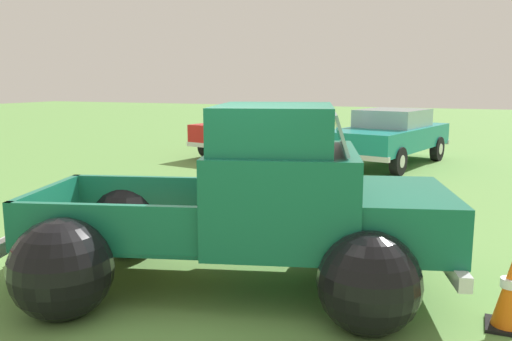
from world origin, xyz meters
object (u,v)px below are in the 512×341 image
object	(u,v)px
show_car_1	(390,135)
vintage_pickup_truck	(259,216)
show_car_0	(259,128)
spectator_0	(276,135)
lane_cone_1	(342,211)
spectator_1	(243,153)
lane_cone_0	(510,295)

from	to	relation	value
show_car_1	vintage_pickup_truck	bearing A→B (deg)	13.78
show_car_0	spectator_0	size ratio (longest dim) A/B	2.79
lane_cone_1	show_car_0	bearing A→B (deg)	120.56
spectator_1	show_car_0	bearing A→B (deg)	32.00
vintage_pickup_truck	lane_cone_0	distance (m)	2.45
lane_cone_0	vintage_pickup_truck	bearing A→B (deg)	177.95
show_car_0	vintage_pickup_truck	bearing A→B (deg)	33.40
spectator_1	lane_cone_1	size ratio (longest dim) A/B	2.64
show_car_1	spectator_1	distance (m)	6.02
spectator_0	spectator_1	world-z (taller)	spectator_0
show_car_0	lane_cone_0	bearing A→B (deg)	44.32
spectator_0	lane_cone_1	world-z (taller)	spectator_0
vintage_pickup_truck	show_car_1	xyz separation A→B (m)	(-0.01, 9.01, 0.02)
vintage_pickup_truck	show_car_0	world-z (taller)	vintage_pickup_truck
vintage_pickup_truck	spectator_0	size ratio (longest dim) A/B	2.99
show_car_1	lane_cone_1	size ratio (longest dim) A/B	7.46
show_car_1	show_car_0	bearing A→B (deg)	-84.95
show_car_0	lane_cone_1	world-z (taller)	show_car_0
spectator_0	lane_cone_1	size ratio (longest dim) A/B	2.64
spectator_0	lane_cone_0	size ratio (longest dim) A/B	2.64
spectator_0	lane_cone_1	distance (m)	4.65
spectator_1	lane_cone_1	bearing A→B (deg)	-102.21
vintage_pickup_truck	show_car_0	bearing A→B (deg)	95.94
vintage_pickup_truck	lane_cone_1	distance (m)	2.41
show_car_0	spectator_1	xyz separation A→B (m)	(2.35, -6.40, 0.16)
show_car_0	lane_cone_0	size ratio (longest dim) A/B	7.37
lane_cone_0	lane_cone_1	xyz separation A→B (m)	(-2.08, 2.43, 0.00)
vintage_pickup_truck	lane_cone_1	bearing A→B (deg)	65.51
spectator_1	spectator_0	bearing A→B (deg)	22.02
lane_cone_0	spectator_1	bearing A→B (deg)	140.66
spectator_0	spectator_1	xyz separation A→B (m)	(0.54, -3.01, -0.00)
show_car_1	lane_cone_0	world-z (taller)	show_car_1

